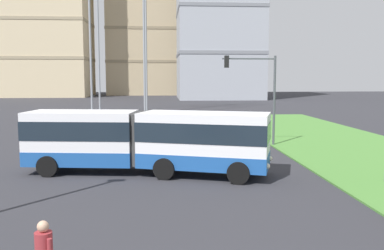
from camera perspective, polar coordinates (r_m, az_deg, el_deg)
The scene contains 3 objects.
articulated_bus at distance 20.24m, azimuth -6.28°, elevation -2.02°, with size 11.95×5.07×3.00m.
traffic_light_far_right at distance 28.48m, azimuth 8.97°, elevation 5.49°, with size 3.66×0.28×6.10m.
apartment_tower_westcentre at distance 118.79m, azimuth -6.80°, elevation 16.54°, with size 18.61×17.15×50.81m.
Camera 1 is at (-1.22, -5.74, 4.64)m, focal length 38.97 mm.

